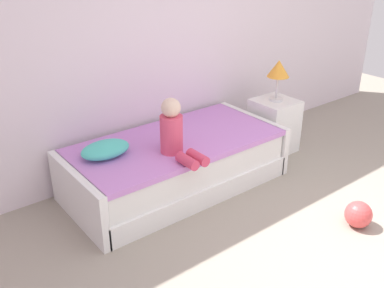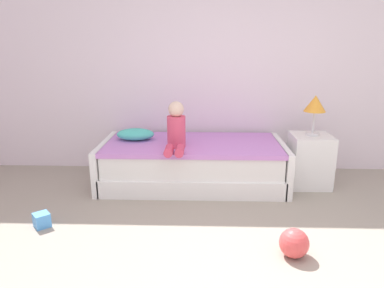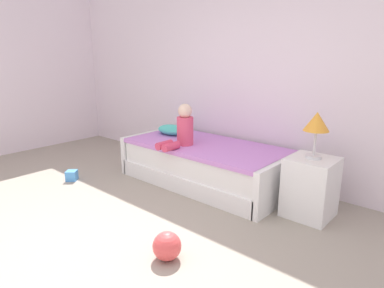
# 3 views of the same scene
# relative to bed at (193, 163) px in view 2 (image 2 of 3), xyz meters

# --- Properties ---
(wall_rear) EXTENTS (7.20, 0.10, 2.90)m
(wall_rear) POSITION_rel_bed_xyz_m (0.36, 0.60, 1.20)
(wall_rear) COLOR white
(wall_rear) RESTS_ON ground
(bed) EXTENTS (2.11, 1.00, 0.50)m
(bed) POSITION_rel_bed_xyz_m (0.00, 0.00, 0.00)
(bed) COLOR white
(bed) RESTS_ON ground
(nightstand) EXTENTS (0.44, 0.44, 0.60)m
(nightstand) POSITION_rel_bed_xyz_m (1.35, -0.02, 0.05)
(nightstand) COLOR white
(nightstand) RESTS_ON ground
(table_lamp) EXTENTS (0.24, 0.24, 0.45)m
(table_lamp) POSITION_rel_bed_xyz_m (1.35, -0.02, 0.69)
(table_lamp) COLOR silver
(table_lamp) RESTS_ON nightstand
(child_figure) EXTENTS (0.20, 0.51, 0.50)m
(child_figure) POSITION_rel_bed_xyz_m (-0.17, -0.23, 0.46)
(child_figure) COLOR #E04C6B
(child_figure) RESTS_ON bed
(pillow) EXTENTS (0.44, 0.30, 0.13)m
(pillow) POSITION_rel_bed_xyz_m (-0.68, 0.10, 0.32)
(pillow) COLOR #4CCCBC
(pillow) RESTS_ON bed
(toy_ball) EXTENTS (0.23, 0.23, 0.23)m
(toy_ball) POSITION_rel_bed_xyz_m (0.82, -1.48, -0.13)
(toy_ball) COLOR #E54C4C
(toy_ball) RESTS_ON ground
(toy_block) EXTENTS (0.18, 0.18, 0.13)m
(toy_block) POSITION_rel_bed_xyz_m (-1.33, -1.09, -0.18)
(toy_block) COLOR #4C99E5
(toy_block) RESTS_ON ground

